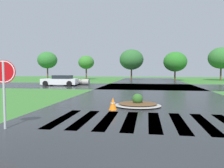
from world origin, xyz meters
The scene contains 9 objects.
asphalt_roadway centered at (0.00, 10.00, 0.00)m, with size 11.06×80.00×0.01m, color #232628.
asphalt_cross_road centered at (0.00, 22.70, 0.00)m, with size 90.00×9.95×0.01m, color #232628.
crosswalk_stripes centered at (0.00, 4.87, 0.00)m, with size 7.65×3.42×0.01m.
stop_sign centered at (-4.89, 3.04, 1.67)m, with size 0.74×0.23×2.26m.
median_island centered at (-0.77, 8.24, 0.14)m, with size 2.51×2.18×0.68m.
car_silver_hatch centered at (-10.90, 22.30, 0.63)m, with size 4.45×2.39×1.30m.
drainage_pipe_stack centered at (-9.46, 24.21, 0.38)m, with size 3.46×0.91×0.76m.
traffic_cone centered at (-1.91, 6.98, 0.30)m, with size 0.39×0.39×0.62m.
background_treeline centered at (1.97, 39.52, 3.83)m, with size 47.99×6.86×6.13m.
Camera 1 is at (-0.29, -3.39, 1.94)m, focal length 34.99 mm.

